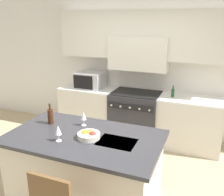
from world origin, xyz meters
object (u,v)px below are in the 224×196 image
(range_stove, at_px, (135,116))
(oil_bottle_on_counter, at_px, (173,93))
(microwave, at_px, (90,80))
(wine_glass_far, at_px, (84,116))
(wine_bottle, at_px, (50,116))
(fruit_bowl, at_px, (89,135))
(wine_glass_near, at_px, (58,130))

(range_stove, distance_m, oil_bottle_on_counter, 0.86)
(microwave, height_order, wine_glass_far, microwave)
(wine_bottle, distance_m, oil_bottle_on_counter, 2.19)
(fruit_bowl, bearing_deg, wine_glass_near, -144.86)
(wine_glass_near, height_order, fruit_bowl, wine_glass_near)
(range_stove, height_order, wine_bottle, wine_bottle)
(microwave, relative_size, wine_glass_far, 2.64)
(wine_glass_far, bearing_deg, fruit_bowl, -52.69)
(range_stove, height_order, microwave, microwave)
(wine_glass_near, height_order, wine_glass_far, same)
(range_stove, relative_size, wine_glass_near, 4.74)
(wine_glass_near, distance_m, oil_bottle_on_counter, 2.33)
(range_stove, relative_size, oil_bottle_on_counter, 4.59)
(fruit_bowl, xyz_separation_m, oil_bottle_on_counter, (0.68, 1.92, 0.07))
(wine_bottle, relative_size, wine_glass_far, 1.44)
(wine_bottle, bearing_deg, range_stove, 68.31)
(range_stove, distance_m, wine_glass_far, 1.72)
(microwave, distance_m, oil_bottle_on_counter, 1.63)
(microwave, distance_m, fruit_bowl, 2.15)
(fruit_bowl, bearing_deg, oil_bottle_on_counter, 70.42)
(wine_bottle, bearing_deg, wine_glass_far, 13.35)
(wine_glass_near, height_order, oil_bottle_on_counter, oil_bottle_on_counter)
(oil_bottle_on_counter, bearing_deg, fruit_bowl, -109.58)
(wine_glass_far, xyz_separation_m, oil_bottle_on_counter, (0.91, 1.62, -0.03))
(wine_bottle, bearing_deg, wine_glass_near, -45.71)
(wine_glass_near, xyz_separation_m, fruit_bowl, (0.29, 0.20, -0.10))
(microwave, distance_m, wine_glass_far, 1.78)
(wine_glass_near, distance_m, wine_glass_far, 0.50)
(wine_glass_near, xyz_separation_m, wine_glass_far, (0.06, 0.50, 0.00))
(wine_bottle, distance_m, wine_glass_far, 0.46)
(range_stove, bearing_deg, wine_bottle, -111.69)
(range_stove, bearing_deg, oil_bottle_on_counter, 0.60)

